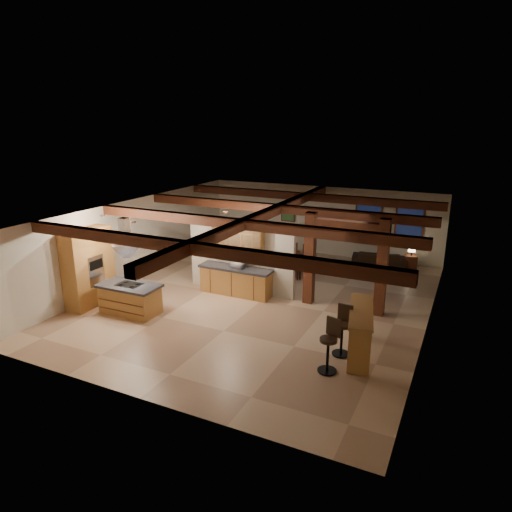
# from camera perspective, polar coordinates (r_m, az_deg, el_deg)

# --- Properties ---
(ground) EXTENTS (12.00, 12.00, 0.00)m
(ground) POSITION_cam_1_polar(r_m,az_deg,el_deg) (14.72, 0.73, -5.53)
(ground) COLOR tan
(ground) RESTS_ON ground
(room_walls) EXTENTS (12.00, 12.00, 12.00)m
(room_walls) POSITION_cam_1_polar(r_m,az_deg,el_deg) (14.15, 0.75, 1.16)
(room_walls) COLOR beige
(room_walls) RESTS_ON ground
(ceiling_beams) EXTENTS (10.00, 12.00, 0.28)m
(ceiling_beams) POSITION_cam_1_polar(r_m,az_deg,el_deg) (13.92, 0.77, 5.05)
(ceiling_beams) COLOR #3D1D0F
(ceiling_beams) RESTS_ON room_walls
(timber_posts) EXTENTS (2.50, 0.30, 2.90)m
(timber_posts) POSITION_cam_1_polar(r_m,az_deg,el_deg) (13.80, 11.10, 0.37)
(timber_posts) COLOR #3D1D0F
(timber_posts) RESTS_ON ground
(partition_wall) EXTENTS (3.80, 0.18, 2.20)m
(partition_wall) POSITION_cam_1_polar(r_m,az_deg,el_deg) (15.19, -1.88, -0.42)
(partition_wall) COLOR beige
(partition_wall) RESTS_ON ground
(pantry_cabinet) EXTENTS (0.67, 1.60, 2.40)m
(pantry_cabinet) POSITION_cam_1_polar(r_m,az_deg,el_deg) (14.92, -20.18, -1.39)
(pantry_cabinet) COLOR #A57435
(pantry_cabinet) RESTS_ON ground
(back_counter) EXTENTS (2.50, 0.66, 0.94)m
(back_counter) POSITION_cam_1_polar(r_m,az_deg,el_deg) (15.06, -2.54, -3.09)
(back_counter) COLOR #A57435
(back_counter) RESTS_ON ground
(upper_display_cabinet) EXTENTS (1.80, 0.36, 0.95)m
(upper_display_cabinet) POSITION_cam_1_polar(r_m,az_deg,el_deg) (14.83, -2.25, 2.16)
(upper_display_cabinet) COLOR #A57435
(upper_display_cabinet) RESTS_ON partition_wall
(range_hood) EXTENTS (1.10, 1.10, 1.40)m
(range_hood) POSITION_cam_1_polar(r_m,az_deg,el_deg) (13.72, -15.87, 0.03)
(range_hood) COLOR silver
(range_hood) RESTS_ON room_walls
(back_windows) EXTENTS (2.70, 0.07, 1.70)m
(back_windows) POSITION_cam_1_polar(r_m,az_deg,el_deg) (18.97, 16.19, 3.63)
(back_windows) COLOR #3D1D0F
(back_windows) RESTS_ON room_walls
(framed_art) EXTENTS (0.65, 0.05, 0.85)m
(framed_art) POSITION_cam_1_polar(r_m,az_deg,el_deg) (20.06, 4.04, 5.51)
(framed_art) COLOR #3D1D0F
(framed_art) RESTS_ON room_walls
(recessed_cans) EXTENTS (3.16, 2.46, 0.03)m
(recessed_cans) POSITION_cam_1_polar(r_m,az_deg,el_deg) (13.58, -12.52, 4.84)
(recessed_cans) COLOR silver
(recessed_cans) RESTS_ON room_walls
(kitchen_island) EXTENTS (1.84, 1.01, 0.91)m
(kitchen_island) POSITION_cam_1_polar(r_m,az_deg,el_deg) (14.15, -15.45, -5.12)
(kitchen_island) COLOR #A57435
(kitchen_island) RESTS_ON ground
(dining_table) EXTENTS (2.07, 1.40, 0.67)m
(dining_table) POSITION_cam_1_polar(r_m,az_deg,el_deg) (17.25, 3.81, -1.01)
(dining_table) COLOR #401810
(dining_table) RESTS_ON ground
(sofa) EXTENTS (2.18, 1.12, 0.61)m
(sofa) POSITION_cam_1_polar(r_m,az_deg,el_deg) (18.59, 15.15, -0.37)
(sofa) COLOR black
(sofa) RESTS_ON ground
(microwave) EXTENTS (0.53, 0.41, 0.26)m
(microwave) POSITION_cam_1_polar(r_m,az_deg,el_deg) (14.83, -2.26, -0.97)
(microwave) COLOR silver
(microwave) RESTS_ON back_counter
(bar_counter) EXTENTS (1.01, 2.28, 1.16)m
(bar_counter) POSITION_cam_1_polar(r_m,az_deg,el_deg) (11.51, 12.93, -8.31)
(bar_counter) COLOR #A57435
(bar_counter) RESTS_ON ground
(side_table) EXTENTS (0.54, 0.54, 0.57)m
(side_table) POSITION_cam_1_polar(r_m,az_deg,el_deg) (18.56, 18.77, -0.77)
(side_table) COLOR #3D1D0F
(side_table) RESTS_ON ground
(table_lamp) EXTENTS (0.29, 0.29, 0.34)m
(table_lamp) POSITION_cam_1_polar(r_m,az_deg,el_deg) (18.42, 18.92, 0.79)
(table_lamp) COLOR black
(table_lamp) RESTS_ON side_table
(bar_stool_a) EXTENTS (0.47, 0.48, 1.27)m
(bar_stool_a) POSITION_cam_1_polar(r_m,az_deg,el_deg) (10.67, 9.16, -10.97)
(bar_stool_a) COLOR black
(bar_stool_a) RESTS_ON ground
(bar_stool_b) EXTENTS (0.44, 0.44, 1.26)m
(bar_stool_b) POSITION_cam_1_polar(r_m,az_deg,el_deg) (11.45, 10.78, -9.09)
(bar_stool_b) COLOR black
(bar_stool_b) RESTS_ON ground
(dining_chairs) EXTENTS (1.94, 1.94, 1.09)m
(dining_chairs) POSITION_cam_1_polar(r_m,az_deg,el_deg) (17.19, 3.82, -0.31)
(dining_chairs) COLOR #3D1D0F
(dining_chairs) RESTS_ON ground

